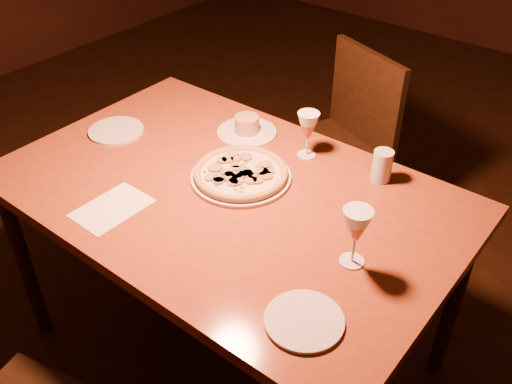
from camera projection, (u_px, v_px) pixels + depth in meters
The scene contains 11 objects.
floor at pixel (253, 297), 2.59m from camera, with size 7.00×7.00×0.00m, color black.
dining_table at pixel (228, 207), 1.92m from camera, with size 1.52×0.98×0.81m.
chair_far at pixel (338, 141), 2.66m from camera, with size 0.59×0.59×0.94m.
pizza_plate at pixel (241, 173), 1.92m from camera, with size 0.34×0.34×0.04m.
ramekin_saucer at pixel (247, 128), 2.15m from camera, with size 0.23×0.23×0.07m.
wine_glass_far at pixel (307, 135), 1.99m from camera, with size 0.08×0.08×0.17m, color #A75045, non-canonical shape.
wine_glass_right at pixel (355, 237), 1.55m from camera, with size 0.08×0.08×0.18m, color #A75045, non-canonical shape.
water_tumbler at pixel (382, 166), 1.89m from camera, with size 0.07×0.07×0.11m, color #B0B9C1.
side_plate_left at pixel (116, 131), 2.17m from camera, with size 0.21×0.21×0.01m, color silver.
side_plate_near at pixel (304, 321), 1.42m from camera, with size 0.20×0.20×0.01m, color silver.
menu_card at pixel (112, 208), 1.79m from camera, with size 0.16×0.23×0.00m, color white.
Camera 1 is at (1.13, -1.39, 1.93)m, focal length 40.00 mm.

